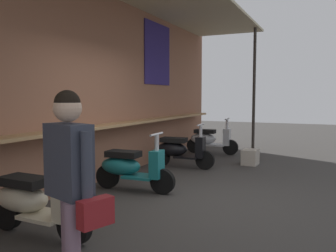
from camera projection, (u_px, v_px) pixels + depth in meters
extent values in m
plane|color=#383533|center=(191.00, 198.00, 5.37)|extent=(32.67, 32.67, 0.00)
cube|color=#8C5B44|center=(81.00, 82.00, 6.06)|extent=(11.67, 0.25, 3.58)
cube|color=#A87F51|center=(97.00, 127.00, 6.00)|extent=(10.50, 0.36, 0.05)
cube|color=navy|center=(158.00, 54.00, 8.35)|extent=(1.29, 0.02, 1.43)
cylinder|color=#332D28|center=(254.00, 90.00, 9.68)|extent=(0.08, 0.08, 3.42)
ellipsoid|color=beige|center=(22.00, 198.00, 3.99)|extent=(0.40, 0.71, 0.30)
cube|color=black|center=(24.00, 181.00, 3.95)|extent=(0.31, 0.56, 0.10)
cube|color=beige|center=(45.00, 216.00, 3.84)|extent=(0.39, 0.51, 0.04)
cube|color=beige|center=(66.00, 199.00, 3.69)|extent=(0.28, 0.17, 0.44)
cylinder|color=#B7B7BC|center=(66.00, 187.00, 3.68)|extent=(0.07, 0.07, 0.70)
cylinder|color=#B7B7BC|center=(65.00, 154.00, 3.65)|extent=(0.46, 0.05, 0.04)
cylinder|color=black|center=(74.00, 226.00, 3.67)|extent=(0.11, 0.40, 0.40)
cylinder|color=black|center=(7.00, 212.00, 4.11)|extent=(0.11, 0.40, 0.40)
ellipsoid|color=#197075|center=(121.00, 166.00, 5.85)|extent=(0.42, 0.72, 0.30)
cube|color=black|center=(123.00, 154.00, 5.82)|extent=(0.33, 0.57, 0.10)
cube|color=#197075|center=(140.00, 176.00, 5.74)|extent=(0.41, 0.52, 0.04)
cube|color=#197075|center=(157.00, 164.00, 5.61)|extent=(0.29, 0.18, 0.44)
cylinder|color=#B7B7BC|center=(157.00, 156.00, 5.60)|extent=(0.07, 0.07, 0.70)
cylinder|color=#B7B7BC|center=(157.00, 134.00, 5.57)|extent=(0.46, 0.06, 0.04)
cylinder|color=black|center=(163.00, 182.00, 5.59)|extent=(0.12, 0.40, 0.40)
cylinder|color=black|center=(108.00, 176.00, 5.96)|extent=(0.12, 0.40, 0.40)
ellipsoid|color=black|center=(172.00, 149.00, 7.71)|extent=(0.43, 0.73, 0.30)
cube|color=black|center=(174.00, 140.00, 7.68)|extent=(0.34, 0.57, 0.10)
cube|color=black|center=(187.00, 157.00, 7.60)|extent=(0.41, 0.53, 0.04)
cube|color=black|center=(201.00, 147.00, 7.48)|extent=(0.29, 0.18, 0.44)
cylinder|color=#B7B7BC|center=(201.00, 141.00, 7.47)|extent=(0.07, 0.07, 0.70)
cylinder|color=#B7B7BC|center=(201.00, 125.00, 7.44)|extent=(0.46, 0.07, 0.04)
cylinder|color=black|center=(205.00, 160.00, 7.47)|extent=(0.13, 0.41, 0.40)
cylinder|color=black|center=(161.00, 157.00, 7.82)|extent=(0.13, 0.41, 0.40)
ellipsoid|color=#B2B5BA|center=(203.00, 139.00, 9.60)|extent=(0.42, 0.72, 0.30)
cube|color=black|center=(205.00, 131.00, 9.57)|extent=(0.33, 0.57, 0.10)
cube|color=#B2B5BA|center=(216.00, 145.00, 9.49)|extent=(0.41, 0.52, 0.04)
cube|color=#B2B5BA|center=(227.00, 137.00, 9.36)|extent=(0.29, 0.18, 0.44)
cylinder|color=#B7B7BC|center=(227.00, 132.00, 9.35)|extent=(0.07, 0.07, 0.70)
cylinder|color=#B7B7BC|center=(227.00, 119.00, 9.32)|extent=(0.46, 0.06, 0.04)
cylinder|color=black|center=(230.00, 147.00, 9.34)|extent=(0.12, 0.41, 0.40)
cylinder|color=black|center=(194.00, 145.00, 9.71)|extent=(0.12, 0.41, 0.40)
cylinder|color=gray|center=(69.00, 239.00, 2.87)|extent=(0.12, 0.12, 0.78)
cube|color=#383D4C|center=(69.00, 161.00, 2.66)|extent=(0.31, 0.43, 0.56)
sphere|color=beige|center=(67.00, 108.00, 2.63)|extent=(0.21, 0.21, 0.21)
sphere|color=black|center=(67.00, 103.00, 2.63)|extent=(0.20, 0.20, 0.20)
cylinder|color=#383D4C|center=(53.00, 160.00, 2.83)|extent=(0.08, 0.08, 0.52)
cylinder|color=#383D4C|center=(87.00, 168.00, 2.51)|extent=(0.08, 0.08, 0.52)
cube|color=maroon|center=(96.00, 212.00, 2.50)|extent=(0.28, 0.18, 0.20)
cube|color=#B2A899|center=(250.00, 157.00, 8.01)|extent=(0.42, 0.35, 0.34)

